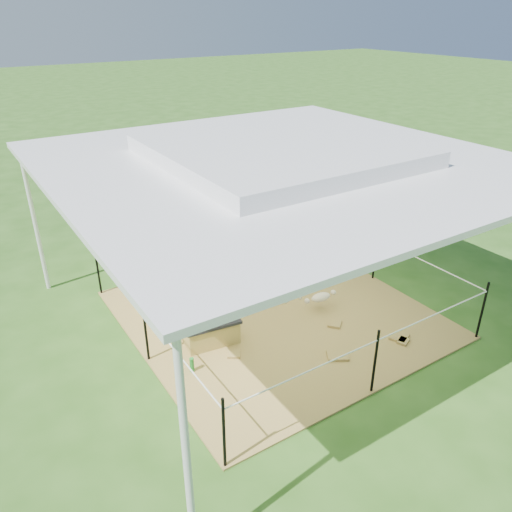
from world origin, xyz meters
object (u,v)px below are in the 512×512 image
picnic_table_near (150,161)px  distant_person (215,158)px  foal (321,296)px  picnic_table_far (235,141)px  woman (215,294)px  trash_barrel (258,170)px  pony (265,264)px  straw_bale (211,333)px  green_bottle (192,365)px

picnic_table_near → distant_person: size_ratio=1.50×
foal → picnic_table_far: 10.74m
woman → foal: woman is taller
trash_barrel → foal: bearing=-114.2°
foal → picnic_table_near: (0.59, 8.98, 0.10)m
pony → trash_barrel: bearing=-55.5°
straw_bale → pony: bearing=30.3°
green_bottle → pony: bearing=32.8°
distant_person → picnic_table_far: bearing=-121.1°
woman → distant_person: bearing=159.2°
pony → distant_person: (2.46, 6.35, 0.12)m
foal → distant_person: bearing=78.5°
picnic_table_far → foal: bearing=-79.7°
straw_bale → foal: 2.01m
woman → picnic_table_near: 9.17m
distant_person → woman: bearing=71.4°
distant_person → green_bottle: bearing=69.1°
picnic_table_near → distant_person: bearing=-29.8°
green_bottle → foal: size_ratio=0.24×
woman → pony: 1.82m
trash_barrel → woman: bearing=-127.7°
woman → picnic_table_far: (6.10, 9.73, -0.48)m
picnic_table_near → picnic_table_far: bearing=29.9°
pony → picnic_table_far: pony is taller
foal → picnic_table_near: size_ratio=0.50×
woman → picnic_table_near: size_ratio=0.51×
green_bottle → picnic_table_near: picnic_table_near is taller
straw_bale → picnic_table_far: picnic_table_far is taller
straw_bale → trash_barrel: (4.84, 6.14, 0.21)m
green_bottle → pony: (2.17, 1.40, 0.37)m
woman → pony: bearing=129.8°
picnic_table_near → trash_barrel: bearing=-34.3°
green_bottle → woman: bearing=34.7°
foal → green_bottle: bearing=-169.5°
picnic_table_near → picnic_table_far: picnic_table_near is taller
straw_bale → picnic_table_near: 9.19m
green_bottle → picnic_table_far: picnic_table_far is taller
foal → picnic_table_far: bearing=71.1°
straw_bale → picnic_table_near: bearing=73.6°
straw_bale → distant_person: (4.08, 7.30, 0.42)m
green_bottle → straw_bale: bearing=39.3°
picnic_table_near → green_bottle: bearing=-93.1°
woman → trash_barrel: (4.74, 6.14, -0.45)m
trash_barrel → picnic_table_near: bearing=130.0°
pony → foal: 1.20m
pony → picnic_table_near: 7.93m
picnic_table_near → picnic_table_far: 3.72m
picnic_table_far → trash_barrel: bearing=-77.5°
pony → woman: bearing=98.2°
trash_barrel → pony: bearing=-121.8°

